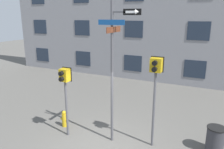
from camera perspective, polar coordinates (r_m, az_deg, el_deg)
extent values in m
cube|color=#1E2838|center=(19.19, -17.71, 4.95)|extent=(1.26, 0.03, 1.08)
cube|color=#1E2838|center=(16.75, -7.56, 4.16)|extent=(1.26, 0.03, 1.08)
cube|color=#1E2838|center=(14.99, 5.43, 2.95)|extent=(1.26, 0.03, 1.08)
cube|color=#1E2838|center=(14.18, 20.80, 1.32)|extent=(1.26, 0.03, 1.08)
cube|color=#1E2838|center=(18.95, -18.27, 11.76)|extent=(1.26, 0.03, 1.08)
cube|color=#1E2838|center=(16.47, -7.84, 11.98)|extent=(1.26, 0.03, 1.08)
cube|color=#1E2838|center=(14.69, 5.66, 11.69)|extent=(1.26, 0.03, 1.08)
cube|color=#1E2838|center=(13.86, 21.68, 10.53)|extent=(1.26, 0.03, 1.08)
cylinder|color=#4C4C51|center=(7.15, 0.00, -0.42)|extent=(0.09, 0.09, 4.72)
cube|color=#4C4C51|center=(6.76, 2.61, 15.99)|extent=(0.65, 0.05, 0.05)
cube|color=#14478C|center=(6.84, -0.22, 13.48)|extent=(0.88, 0.02, 0.16)
cube|color=brown|center=(6.88, 0.46, 11.66)|extent=(0.02, 1.00, 0.18)
cube|color=black|center=(6.62, 5.28, 15.97)|extent=(0.56, 0.02, 0.18)
cube|color=white|center=(6.63, 4.90, 15.98)|extent=(0.32, 0.01, 0.07)
cone|color=white|center=(6.56, 6.60, 15.94)|extent=(0.10, 0.14, 0.14)
cylinder|color=#4C4C51|center=(8.09, -11.76, -8.77)|extent=(0.08, 0.08, 2.08)
cube|color=gold|center=(7.68, -12.26, -0.13)|extent=(0.31, 0.26, 0.44)
cube|color=black|center=(7.79, -11.64, 0.11)|extent=(0.37, 0.02, 0.50)
cylinder|color=black|center=(7.51, -13.17, 0.25)|extent=(0.15, 0.12, 0.15)
cylinder|color=black|center=(7.56, -13.08, -1.19)|extent=(0.15, 0.12, 0.15)
cylinder|color=silver|center=(7.55, -12.92, 0.34)|extent=(0.12, 0.01, 0.12)
cylinder|color=#4C4C51|center=(7.34, 10.84, -9.14)|extent=(0.08, 0.08, 2.58)
cube|color=gold|center=(6.87, 11.46, 2.44)|extent=(0.35, 0.26, 0.44)
cube|color=black|center=(7.00, 11.74, 2.66)|extent=(0.41, 0.02, 0.50)
cylinder|color=black|center=(6.67, 11.10, 2.95)|extent=(0.15, 0.12, 0.15)
cylinder|color=black|center=(6.71, 11.02, 1.30)|extent=(0.15, 0.12, 0.15)
cylinder|color=#EA4C14|center=(6.72, 11.22, 3.03)|extent=(0.12, 0.01, 0.12)
cylinder|color=gold|center=(9.05, -12.33, -11.55)|extent=(0.19, 0.19, 0.54)
sphere|color=gold|center=(8.91, -12.45, -9.71)|extent=(0.16, 0.16, 0.16)
cylinder|color=gold|center=(9.11, -13.02, -11.21)|extent=(0.08, 0.06, 0.06)
cylinder|color=gold|center=(8.96, -11.65, -11.59)|extent=(0.08, 0.06, 0.06)
cylinder|color=#333338|center=(8.01, 25.32, -15.28)|extent=(0.55, 0.55, 0.83)
cylinder|color=black|center=(7.80, 25.68, -12.49)|extent=(0.58, 0.58, 0.04)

